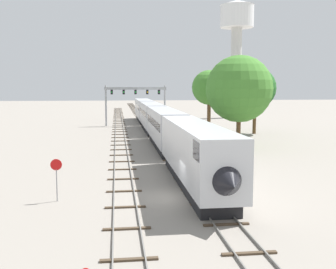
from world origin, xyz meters
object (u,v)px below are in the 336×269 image
at_px(passenger_train, 157,120).
at_px(signal_gantry, 136,96).
at_px(stop_sign, 56,174).
at_px(trackside_tree_right, 239,89).
at_px(trackside_tree_left, 209,88).
at_px(trackside_tree_mid, 255,88).
at_px(water_tower, 237,29).

height_order(passenger_train, signal_gantry, signal_gantry).
relative_size(signal_gantry, stop_sign, 4.20).
bearing_deg(trackside_tree_right, passenger_train, 131.75).
distance_m(passenger_train, trackside_tree_left, 9.73).
xyz_separation_m(signal_gantry, stop_sign, (-7.75, -52.76, -3.94)).
bearing_deg(stop_sign, passenger_train, 73.30).
height_order(passenger_train, stop_sign, passenger_train).
xyz_separation_m(passenger_train, signal_gantry, (-2.25, 19.43, 3.21)).
relative_size(passenger_train, signal_gantry, 6.59).
relative_size(trackside_tree_left, trackside_tree_mid, 0.95).
bearing_deg(water_tower, trackside_tree_left, -112.42).
bearing_deg(stop_sign, water_tower, 64.92).
distance_m(passenger_train, stop_sign, 34.81).
xyz_separation_m(passenger_train, stop_sign, (-10.00, -33.34, -0.73)).
xyz_separation_m(stop_sign, trackside_tree_right, (19.41, 22.79, 5.49)).
bearing_deg(water_tower, trackside_tree_right, -105.99).
distance_m(water_tower, trackside_tree_right, 52.10).
relative_size(passenger_train, trackside_tree_left, 7.81).
distance_m(passenger_train, trackside_tree_right, 14.92).
distance_m(trackside_tree_mid, trackside_tree_right, 15.46).
relative_size(passenger_train, stop_sign, 27.70).
xyz_separation_m(signal_gantry, trackside_tree_mid, (18.54, -16.13, 1.57)).
relative_size(passenger_train, trackside_tree_right, 6.88).
height_order(signal_gantry, stop_sign, signal_gantry).
relative_size(water_tower, trackside_tree_left, 2.77).
bearing_deg(passenger_train, trackside_tree_right, -48.25).
bearing_deg(stop_sign, trackside_tree_mid, 54.33).
distance_m(signal_gantry, trackside_tree_mid, 24.63).
bearing_deg(passenger_train, signal_gantry, 96.61).
distance_m(signal_gantry, stop_sign, 53.47).
relative_size(stop_sign, trackside_tree_left, 0.28).
bearing_deg(signal_gantry, water_tower, 35.61).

